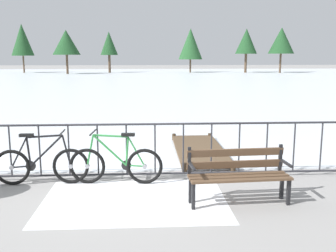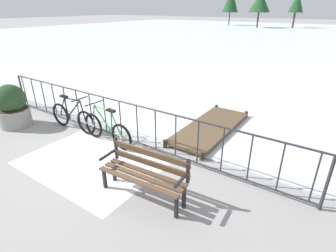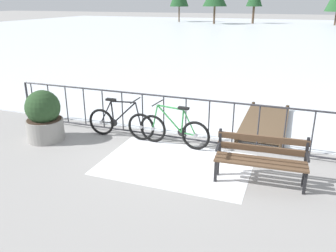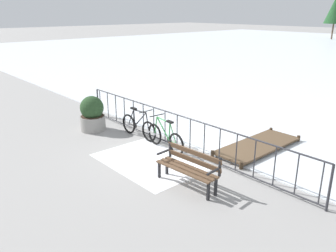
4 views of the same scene
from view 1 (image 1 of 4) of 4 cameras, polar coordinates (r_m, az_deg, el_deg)
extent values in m
plane|color=gray|center=(7.63, -5.96, -7.54)|extent=(160.00, 160.00, 0.00)
cube|color=silver|center=(35.73, -3.88, 6.63)|extent=(80.00, 56.00, 0.03)
cube|color=white|center=(6.49, -4.89, -10.76)|extent=(2.97, 2.02, 0.01)
cylinder|color=#2D2D33|center=(7.38, -6.12, 0.24)|extent=(9.00, 0.04, 0.04)
cylinder|color=#2D2D33|center=(7.61, -5.98, -6.97)|extent=(9.00, 0.04, 0.04)
cylinder|color=#2D2D33|center=(7.89, -21.95, -3.40)|extent=(0.03, 0.03, 0.97)
cylinder|color=#2D2D33|center=(7.73, -18.15, -3.43)|extent=(0.03, 0.03, 0.97)
cylinder|color=#2D2D33|center=(7.61, -14.21, -3.44)|extent=(0.03, 0.03, 0.97)
cylinder|color=#2D2D33|center=(7.52, -10.16, -3.44)|extent=(0.03, 0.03, 0.97)
cylinder|color=#2D2D33|center=(7.48, -6.04, -3.42)|extent=(0.03, 0.03, 0.97)
cylinder|color=#2D2D33|center=(7.47, -1.90, -3.38)|extent=(0.03, 0.03, 0.97)
cylinder|color=#2D2D33|center=(7.50, 2.24, -3.32)|extent=(0.03, 0.03, 0.97)
cylinder|color=#2D2D33|center=(7.57, 6.31, -3.25)|extent=(0.03, 0.03, 0.97)
cylinder|color=#2D2D33|center=(7.68, 10.30, -3.16)|extent=(0.03, 0.03, 0.97)
cylinder|color=#2D2D33|center=(7.82, 14.15, -3.07)|extent=(0.03, 0.03, 0.97)
cylinder|color=#2D2D33|center=(8.00, 17.85, -2.96)|extent=(0.03, 0.03, 0.97)
cylinder|color=#2D2D33|center=(8.21, 21.38, -2.84)|extent=(0.03, 0.03, 0.97)
torus|color=black|center=(7.19, -3.41, -5.88)|extent=(0.66, 0.11, 0.66)
cylinder|color=gray|center=(7.19, -3.41, -5.88)|extent=(0.08, 0.07, 0.08)
torus|color=black|center=(7.35, -11.65, -5.73)|extent=(0.66, 0.11, 0.66)
cylinder|color=gray|center=(7.35, -11.65, -5.73)|extent=(0.08, 0.07, 0.08)
cylinder|color=#2D843D|center=(7.15, -5.96, -3.65)|extent=(0.08, 0.04, 0.53)
cylinder|color=#2D843D|center=(7.19, -8.46, -3.51)|extent=(0.61, 0.08, 0.59)
cylinder|color=#2D843D|center=(7.13, -8.35, -1.44)|extent=(0.63, 0.08, 0.07)
cylinder|color=#2D843D|center=(7.20, -4.75, -5.79)|extent=(0.34, 0.05, 0.05)
cylinder|color=#2D843D|center=(7.13, -4.62, -3.74)|extent=(0.32, 0.05, 0.56)
cylinder|color=#2D843D|center=(7.26, -11.25, -3.54)|extent=(0.16, 0.04, 0.59)
cube|color=black|center=(7.08, -5.84, -1.26)|extent=(0.25, 0.12, 0.05)
cylinder|color=black|center=(7.17, -10.85, -0.91)|extent=(0.07, 0.52, 0.03)
cylinder|color=black|center=(7.22, -6.09, -5.69)|extent=(0.18, 0.03, 0.18)
torus|color=black|center=(7.65, -21.76, -5.62)|extent=(0.66, 0.07, 0.66)
cylinder|color=gray|center=(7.65, -21.76, -5.62)|extent=(0.08, 0.06, 0.08)
torus|color=black|center=(7.41, -13.94, -5.69)|extent=(0.66, 0.07, 0.66)
cylinder|color=gray|center=(7.41, -13.94, -5.69)|extent=(0.08, 0.06, 0.08)
cylinder|color=black|center=(7.49, -19.60, -3.55)|extent=(0.08, 0.04, 0.53)
cylinder|color=black|center=(7.41, -17.25, -3.44)|extent=(0.61, 0.05, 0.59)
cylinder|color=black|center=(7.36, -17.52, -1.44)|extent=(0.63, 0.05, 0.07)
cylinder|color=black|center=(7.60, -20.55, -5.57)|extent=(0.34, 0.04, 0.05)
cylinder|color=black|center=(7.54, -20.83, -3.63)|extent=(0.32, 0.04, 0.56)
cylinder|color=black|center=(7.34, -14.53, -3.51)|extent=(0.16, 0.04, 0.59)
cube|color=black|center=(7.43, -19.90, -1.27)|extent=(0.24, 0.11, 0.05)
cylinder|color=black|center=(7.28, -15.14, -0.92)|extent=(0.04, 0.52, 0.03)
cylinder|color=black|center=(7.55, -19.33, -5.51)|extent=(0.18, 0.02, 0.18)
cube|color=brown|center=(6.44, 9.96, -6.94)|extent=(1.60, 0.21, 0.04)
cube|color=brown|center=(6.30, 10.37, -7.35)|extent=(1.60, 0.21, 0.04)
cube|color=brown|center=(6.17, 10.80, -7.77)|extent=(1.60, 0.21, 0.04)
cube|color=brown|center=(6.49, 9.75, -5.51)|extent=(1.60, 0.16, 0.12)
cube|color=brown|center=(6.44, 9.81, -3.80)|extent=(1.60, 0.16, 0.12)
cube|color=black|center=(6.52, 17.13, -9.08)|extent=(0.05, 0.06, 0.44)
cube|color=black|center=(6.75, 16.21, -8.37)|extent=(0.05, 0.06, 0.44)
cube|color=black|center=(6.73, 16.01, -4.46)|extent=(0.05, 0.05, 0.45)
cube|color=black|center=(6.51, 16.85, -5.22)|extent=(0.07, 0.40, 0.04)
cube|color=black|center=(6.08, 3.71, -10.07)|extent=(0.05, 0.06, 0.44)
cube|color=black|center=(6.32, 3.26, -9.25)|extent=(0.05, 0.06, 0.44)
cube|color=black|center=(6.30, 3.11, -5.07)|extent=(0.05, 0.05, 0.45)
cube|color=black|center=(6.07, 3.53, -5.92)|extent=(0.07, 0.40, 0.04)
cube|color=brown|center=(9.37, 4.54, -3.36)|extent=(1.10, 2.93, 0.06)
cylinder|color=#3C2E20|center=(7.92, 2.40, -6.08)|extent=(0.10, 0.10, 0.20)
cylinder|color=#3C2E20|center=(8.07, 9.45, -5.89)|extent=(0.10, 0.10, 0.20)
cylinder|color=#3C2E20|center=(10.74, 0.87, -1.66)|extent=(0.10, 0.10, 0.20)
cylinder|color=#3C2E20|center=(10.86, 6.09, -1.59)|extent=(0.10, 0.10, 0.20)
cylinder|color=brown|center=(51.18, 3.26, 9.34)|extent=(0.22, 0.22, 2.86)
cone|color=#235128|center=(51.18, 3.29, 11.83)|extent=(3.06, 3.06, 3.87)
cylinder|color=brown|center=(51.18, -8.53, 9.76)|extent=(0.31, 0.31, 3.76)
cone|color=#1E4723|center=(51.20, -8.58, 11.80)|extent=(2.20, 2.20, 2.91)
cylinder|color=brown|center=(48.87, -14.49, 9.55)|extent=(0.27, 0.27, 3.82)
cone|color=#1E4723|center=(48.89, -14.59, 11.70)|extent=(3.25, 3.25, 2.91)
cylinder|color=brown|center=(53.44, -20.29, 9.19)|extent=(0.20, 0.20, 3.64)
cone|color=#1E4723|center=(53.47, -20.45, 11.68)|extent=(2.75, 2.75, 3.93)
cylinder|color=brown|center=(52.47, 16.05, 9.64)|extent=(0.26, 0.26, 4.05)
cone|color=#1E4723|center=(52.49, 16.16, 11.85)|extent=(3.25, 3.25, 3.24)
cylinder|color=brown|center=(51.74, 11.25, 9.82)|extent=(0.31, 0.31, 4.02)
cone|color=#1E4723|center=(51.76, 11.33, 12.00)|extent=(2.75, 2.75, 3.13)
camera|label=2|loc=(5.00, 51.28, 15.50)|focal=28.01mm
camera|label=3|loc=(2.02, 88.28, 23.59)|focal=37.06mm
camera|label=4|loc=(6.77, 82.62, 15.00)|focal=36.61mm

